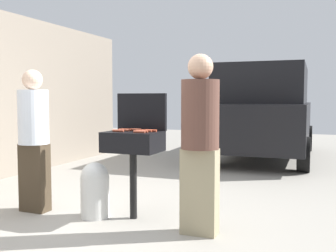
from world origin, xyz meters
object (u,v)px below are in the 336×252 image
at_px(hot_dog_6, 136,130).
at_px(person_right, 200,137).
at_px(hot_dog_2, 118,131).
at_px(hot_dog_1, 142,131).
at_px(hot_dog_4, 151,130).
at_px(bbq_grill, 133,145).
at_px(person_left, 34,135).
at_px(hot_dog_3, 124,130).
at_px(parked_minivan, 263,112).
at_px(hot_dog_0, 139,132).
at_px(hot_dog_5, 127,129).
at_px(propane_tank, 95,189).
at_px(hot_dog_7, 146,131).

height_order(hot_dog_6, person_right, person_right).
bearing_deg(hot_dog_2, hot_dog_1, 6.00).
bearing_deg(hot_dog_6, hot_dog_4, -14.13).
relative_size(bbq_grill, person_left, 0.58).
bearing_deg(hot_dog_1, hot_dog_3, 162.84).
xyz_separation_m(hot_dog_3, parked_minivan, (0.76, 5.07, 0.05)).
bearing_deg(person_left, hot_dog_0, 3.98).
xyz_separation_m(hot_dog_1, hot_dog_2, (-0.27, -0.03, 0.00)).
distance_m(hot_dog_3, hot_dog_5, 0.07).
distance_m(hot_dog_2, parked_minivan, 5.24).
bearing_deg(propane_tank, hot_dog_4, 17.73).
bearing_deg(hot_dog_3, person_left, -169.39).
bearing_deg(hot_dog_4, hot_dog_0, -104.91).
bearing_deg(propane_tank, person_left, -175.90).
xyz_separation_m(hot_dog_0, hot_dog_4, (0.05, 0.19, 0.00)).
height_order(bbq_grill, hot_dog_6, hot_dog_6).
bearing_deg(parked_minivan, person_right, 90.52).
xyz_separation_m(hot_dog_5, parked_minivan, (0.76, 5.00, 0.05)).
relative_size(hot_dog_2, propane_tank, 0.21).
bearing_deg(hot_dog_7, person_left, -170.97).
xyz_separation_m(hot_dog_1, hot_dog_7, (0.00, 0.09, 0.00)).
bearing_deg(hot_dog_0, hot_dog_4, 75.09).
distance_m(hot_dog_2, hot_dog_7, 0.30).
relative_size(hot_dog_4, hot_dog_6, 1.00).
height_order(hot_dog_1, hot_dog_4, same).
height_order(hot_dog_2, hot_dog_6, same).
xyz_separation_m(hot_dog_0, hot_dog_6, (-0.17, 0.25, 0.00)).
distance_m(hot_dog_1, parked_minivan, 5.17).
bearing_deg(hot_dog_4, hot_dog_3, -171.33).
relative_size(hot_dog_2, hot_dog_5, 1.00).
bearing_deg(parked_minivan, hot_dog_2, 79.92).
bearing_deg(hot_dog_3, propane_tank, -153.54).
xyz_separation_m(hot_dog_2, hot_dog_5, (0.01, 0.18, 0.00)).
height_order(hot_dog_6, hot_dog_7, same).
height_order(hot_dog_1, hot_dog_3, same).
distance_m(hot_dog_1, hot_dog_2, 0.27).
bearing_deg(hot_dog_5, hot_dog_6, 19.30).
relative_size(hot_dog_6, parked_minivan, 0.03).
bearing_deg(bbq_grill, parked_minivan, 82.86).
height_order(bbq_grill, hot_dog_4, hot_dog_4).
distance_m(hot_dog_0, hot_dog_7, 0.16).
bearing_deg(hot_dog_0, bbq_grill, 138.35).
distance_m(hot_dog_0, hot_dog_4, 0.20).
distance_m(bbq_grill, hot_dog_1, 0.22).
relative_size(hot_dog_7, parked_minivan, 0.03).
distance_m(hot_dog_4, person_right, 0.70).
xyz_separation_m(hot_dog_6, hot_dog_7, (0.17, -0.09, 0.00)).
distance_m(bbq_grill, hot_dog_2, 0.23).
bearing_deg(person_left, hot_dog_2, 6.48).
relative_size(bbq_grill, hot_dog_2, 7.42).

